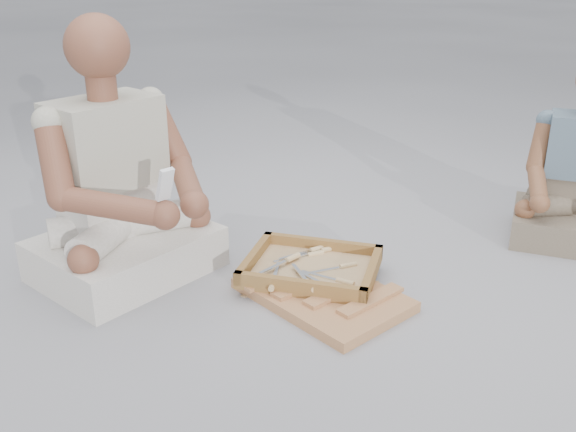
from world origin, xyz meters
The scene contains 22 objects.
ground centered at (0.00, 0.00, 0.00)m, with size 60.00×60.00×0.00m, color #9D9DA2.
carved_panel centered at (0.04, 0.18, 0.02)m, with size 0.60×0.40×0.04m, color #A4643F.
tool_tray centered at (-0.06, 0.28, 0.06)m, with size 0.58×0.50×0.07m.
chisel_0 centered at (-0.13, 0.10, 0.07)m, with size 0.10×0.21×0.02m.
chisel_1 centered at (0.09, 0.23, 0.07)m, with size 0.22×0.02×0.02m.
chisel_2 centered at (0.00, 0.14, 0.08)m, with size 0.17×0.16×0.02m.
chisel_3 centered at (0.06, 0.16, 0.07)m, with size 0.21×0.10×0.02m.
chisel_4 centered at (-0.15, 0.28, 0.08)m, with size 0.07×0.22×0.02m.
chisel_5 centered at (-0.11, 0.39, 0.07)m, with size 0.15×0.18×0.02m.
chisel_6 centered at (-0.11, 0.42, 0.07)m, with size 0.13×0.20×0.02m.
chisel_7 centered at (-0.07, 0.44, 0.07)m, with size 0.14×0.19×0.02m.
chisel_8 centered at (0.05, 0.35, 0.07)m, with size 0.16×0.18×0.02m.
wood_chip_0 centered at (0.01, 0.15, 0.00)m, with size 0.02×0.01×0.00m, color tan.
wood_chip_1 centered at (-0.23, 0.06, 0.00)m, with size 0.02×0.01×0.00m, color tan.
wood_chip_2 centered at (0.21, -0.02, 0.00)m, with size 0.02×0.01×0.00m, color tan.
wood_chip_3 centered at (-0.01, 0.46, 0.00)m, with size 0.02×0.01×0.00m, color tan.
wood_chip_4 centered at (-0.05, 0.13, 0.00)m, with size 0.02×0.01×0.00m, color tan.
wood_chip_5 centered at (-0.30, 0.23, 0.00)m, with size 0.02×0.01×0.00m, color tan.
wood_chip_6 centered at (0.17, 0.40, 0.00)m, with size 0.02×0.01×0.00m, color tan.
wood_chip_7 centered at (0.02, 0.03, 0.00)m, with size 0.02×0.01×0.00m, color tan.
craftsman centered at (-0.76, 0.01, 0.34)m, with size 0.74×0.75×1.01m.
mobile_phone centered at (-0.41, -0.13, 0.48)m, with size 0.07×0.07×0.12m.
Camera 1 is at (0.91, -1.74, 1.21)m, focal length 40.00 mm.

